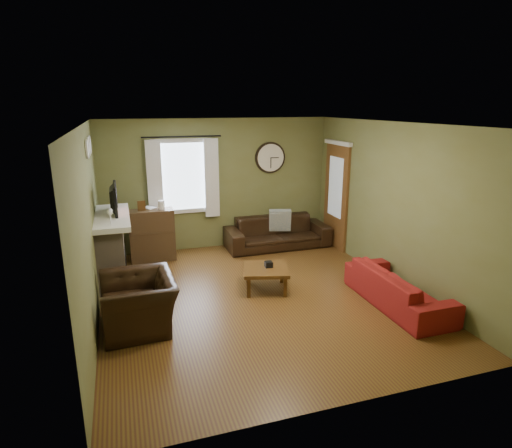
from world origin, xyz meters
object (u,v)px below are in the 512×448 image
object	(u,v)px
armchair	(139,303)
sofa_brown	(277,232)
sofa_red	(398,288)
coffee_table	(266,279)
bookshelf	(152,235)

from	to	relation	value
armchair	sofa_brown	bearing A→B (deg)	128.65
sofa_red	armchair	size ratio (longest dim) A/B	1.75
armchair	coffee_table	world-z (taller)	armchair
bookshelf	sofa_red	xyz separation A→B (m)	(3.26, -3.03, -0.22)
sofa_brown	coffee_table	distance (m)	2.15
bookshelf	coffee_table	world-z (taller)	bookshelf
sofa_red	bookshelf	bearing A→B (deg)	47.13
sofa_brown	armchair	bearing A→B (deg)	-138.63
sofa_red	coffee_table	world-z (taller)	sofa_red
sofa_red	coffee_table	distance (m)	2.00
bookshelf	sofa_brown	size ratio (longest dim) A/B	0.46
armchair	coffee_table	xyz separation A→B (m)	(1.98, 0.61, -0.16)
bookshelf	coffee_table	size ratio (longest dim) A/B	1.40
sofa_brown	sofa_red	bearing A→B (deg)	-76.18
bookshelf	armchair	bearing A→B (deg)	-98.58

